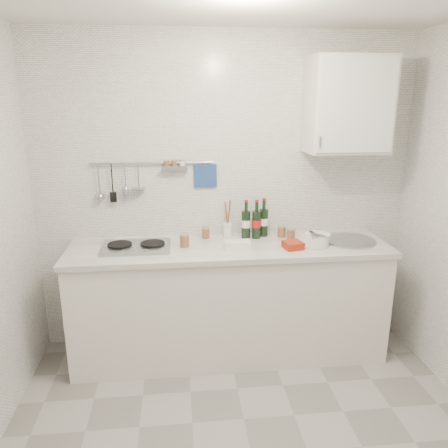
# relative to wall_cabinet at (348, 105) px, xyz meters

# --- Properties ---
(back_wall) EXTENTS (3.00, 0.02, 2.50)m
(back_wall) POSITION_rel_wall_cabinet_xyz_m (-0.90, 0.18, -0.70)
(back_wall) COLOR silver
(back_wall) RESTS_ON floor
(counter) EXTENTS (2.44, 0.64, 0.96)m
(counter) POSITION_rel_wall_cabinet_xyz_m (-0.89, -0.12, -1.52)
(counter) COLOR silver
(counter) RESTS_ON floor
(wall_rail) EXTENTS (0.98, 0.09, 0.34)m
(wall_rail) POSITION_rel_wall_cabinet_xyz_m (-1.50, 0.15, -0.52)
(wall_rail) COLOR #93969B
(wall_rail) RESTS_ON back_wall
(wall_cabinet) EXTENTS (0.60, 0.38, 0.70)m
(wall_cabinet) POSITION_rel_wall_cabinet_xyz_m (0.00, 0.00, 0.00)
(wall_cabinet) COLOR silver
(wall_cabinet) RESTS_ON back_wall
(plate_stack_hob) EXTENTS (0.34, 0.33, 0.03)m
(plate_stack_hob) POSITION_rel_wall_cabinet_xyz_m (-1.67, -0.05, -1.02)
(plate_stack_hob) COLOR #545FC0
(plate_stack_hob) RESTS_ON counter
(plate_stack_sink) EXTENTS (0.24, 0.23, 0.09)m
(plate_stack_sink) POSITION_rel_wall_cabinet_xyz_m (-0.24, -0.17, -0.99)
(plate_stack_sink) COLOR white
(plate_stack_sink) RESTS_ON counter
(wine_bottles) EXTENTS (0.22, 0.12, 0.31)m
(wine_bottles) POSITION_rel_wall_cabinet_xyz_m (-0.67, 0.06, -0.87)
(wine_bottles) COLOR black
(wine_bottles) RESTS_ON counter
(butter_dish) EXTENTS (0.20, 0.10, 0.06)m
(butter_dish) POSITION_rel_wall_cabinet_xyz_m (-0.85, -0.20, -1.00)
(butter_dish) COLOR white
(butter_dish) RESTS_ON counter
(strawberry_punnet) EXTENTS (0.15, 0.15, 0.05)m
(strawberry_punnet) POSITION_rel_wall_cabinet_xyz_m (-0.44, -0.24, -1.00)
(strawberry_punnet) COLOR #A32912
(strawberry_punnet) RESTS_ON counter
(utensil_crock) EXTENTS (0.07, 0.07, 0.30)m
(utensil_crock) POSITION_rel_wall_cabinet_xyz_m (-0.89, 0.11, -0.96)
(utensil_crock) COLOR white
(utensil_crock) RESTS_ON counter
(jar_a) EXTENTS (0.06, 0.06, 0.09)m
(jar_a) POSITION_rel_wall_cabinet_xyz_m (-1.07, 0.08, -0.98)
(jar_a) COLOR brown
(jar_a) RESTS_ON counter
(jar_b) EXTENTS (0.07, 0.07, 0.09)m
(jar_b) POSITION_rel_wall_cabinet_xyz_m (-0.46, 0.05, -0.98)
(jar_b) COLOR brown
(jar_b) RESTS_ON counter
(jar_c) EXTENTS (0.07, 0.07, 0.09)m
(jar_c) POSITION_rel_wall_cabinet_xyz_m (-0.40, -0.01, -0.99)
(jar_c) COLOR brown
(jar_c) RESTS_ON counter
(jar_d) EXTENTS (0.07, 0.07, 0.10)m
(jar_d) POSITION_rel_wall_cabinet_xyz_m (-1.24, -0.11, -0.98)
(jar_d) COLOR brown
(jar_d) RESTS_ON counter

